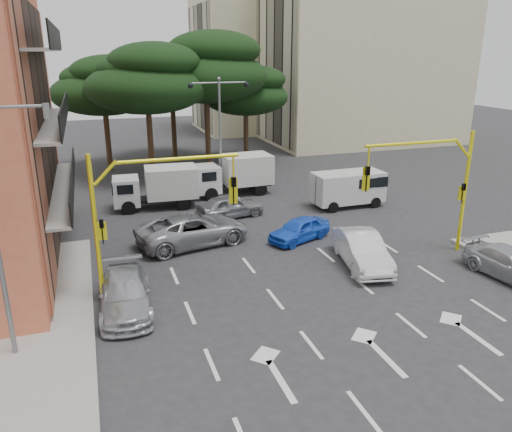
{
  "coord_description": "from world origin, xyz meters",
  "views": [
    {
      "loc": [
        -8.52,
        -16.92,
        9.58
      ],
      "look_at": [
        -0.86,
        5.79,
        1.6
      ],
      "focal_mm": 35.0,
      "sensor_mm": 36.0,
      "label": 1
    }
  ],
  "objects_px": {
    "street_lamp_center": "(220,115)",
    "car_white_hatch": "(362,250)",
    "van_white": "(348,189)",
    "box_truck_b": "(233,175)",
    "car_silver_cross_a": "(193,229)",
    "signal_mast_left": "(142,205)",
    "car_silver_cross_b": "(230,206)",
    "box_truck_a": "(156,188)",
    "car_silver_parked": "(512,265)",
    "signal_mast_right": "(436,178)",
    "car_silver_wagon": "(125,294)",
    "car_blue_compact": "(299,229)",
    "street_lamp_left": "(0,220)"
  },
  "relations": [
    {
      "from": "street_lamp_center",
      "to": "car_white_hatch",
      "type": "height_order",
      "value": "street_lamp_center"
    },
    {
      "from": "van_white",
      "to": "box_truck_b",
      "type": "bearing_deg",
      "value": -130.05
    },
    {
      "from": "car_silver_cross_a",
      "to": "box_truck_b",
      "type": "xyz_separation_m",
      "value": [
        4.6,
        8.5,
        0.55
      ]
    },
    {
      "from": "signal_mast_left",
      "to": "car_silver_cross_b",
      "type": "bearing_deg",
      "value": 55.56
    },
    {
      "from": "street_lamp_center",
      "to": "box_truck_b",
      "type": "relative_size",
      "value": 1.41
    },
    {
      "from": "box_truck_a",
      "to": "car_silver_parked",
      "type": "bearing_deg",
      "value": -135.83
    },
    {
      "from": "van_white",
      "to": "signal_mast_right",
      "type": "bearing_deg",
      "value": -1.5
    },
    {
      "from": "signal_mast_right",
      "to": "car_silver_wagon",
      "type": "height_order",
      "value": "signal_mast_right"
    },
    {
      "from": "car_silver_cross_b",
      "to": "signal_mast_left",
      "type": "bearing_deg",
      "value": 136.16
    },
    {
      "from": "box_truck_a",
      "to": "box_truck_b",
      "type": "distance_m",
      "value": 5.7
    },
    {
      "from": "signal_mast_right",
      "to": "car_silver_wagon",
      "type": "xyz_separation_m",
      "value": [
        -14.59,
        -0.95,
        -3.2
      ]
    },
    {
      "from": "signal_mast_left",
      "to": "car_blue_compact",
      "type": "height_order",
      "value": "signal_mast_left"
    },
    {
      "from": "car_blue_compact",
      "to": "box_truck_b",
      "type": "xyz_separation_m",
      "value": [
        -0.81,
        9.74,
        0.74
      ]
    },
    {
      "from": "street_lamp_center",
      "to": "car_silver_cross_b",
      "type": "xyz_separation_m",
      "value": [
        -0.84,
        -5.32,
        -4.74
      ]
    },
    {
      "from": "signal_mast_right",
      "to": "car_blue_compact",
      "type": "height_order",
      "value": "signal_mast_right"
    },
    {
      "from": "car_white_hatch",
      "to": "car_silver_cross_a",
      "type": "distance_m",
      "value": 8.59
    },
    {
      "from": "car_silver_cross_a",
      "to": "van_white",
      "type": "distance_m",
      "value": 11.32
    },
    {
      "from": "car_silver_cross_a",
      "to": "box_truck_a",
      "type": "xyz_separation_m",
      "value": [
        -0.9,
        7.0,
        0.49
      ]
    },
    {
      "from": "car_silver_wagon",
      "to": "box_truck_b",
      "type": "xyz_separation_m",
      "value": [
        8.51,
        14.46,
        0.68
      ]
    },
    {
      "from": "street_lamp_left",
      "to": "car_silver_wagon",
      "type": "xyz_separation_m",
      "value": [
        3.51,
        2.04,
        -4.04
      ]
    },
    {
      "from": "street_lamp_center",
      "to": "car_silver_cross_a",
      "type": "bearing_deg",
      "value": -113.24
    },
    {
      "from": "signal_mast_left",
      "to": "street_lamp_left",
      "type": "xyz_separation_m",
      "value": [
        -4.49,
        -2.99,
        0.84
      ]
    },
    {
      "from": "car_blue_compact",
      "to": "car_silver_cross_b",
      "type": "xyz_separation_m",
      "value": [
        -2.39,
        4.92,
        0.07
      ]
    },
    {
      "from": "signal_mast_right",
      "to": "street_lamp_left",
      "type": "bearing_deg",
      "value": -170.61
    },
    {
      "from": "street_lamp_center",
      "to": "car_silver_wagon",
      "type": "relative_size",
      "value": 1.65
    },
    {
      "from": "car_silver_cross_a",
      "to": "box_truck_a",
      "type": "distance_m",
      "value": 7.07
    },
    {
      "from": "car_blue_compact",
      "to": "car_silver_cross_a",
      "type": "bearing_deg",
      "value": -125.62
    },
    {
      "from": "car_silver_cross_a",
      "to": "box_truck_b",
      "type": "bearing_deg",
      "value": -40.17
    },
    {
      "from": "van_white",
      "to": "car_silver_cross_b",
      "type": "bearing_deg",
      "value": -92.54
    },
    {
      "from": "car_silver_cross_b",
      "to": "van_white",
      "type": "bearing_deg",
      "value": -101.18
    },
    {
      "from": "car_silver_cross_b",
      "to": "van_white",
      "type": "distance_m",
      "value": 7.77
    },
    {
      "from": "street_lamp_center",
      "to": "car_silver_wagon",
      "type": "distance_m",
      "value": 17.51
    },
    {
      "from": "street_lamp_left",
      "to": "car_blue_compact",
      "type": "height_order",
      "value": "street_lamp_left"
    },
    {
      "from": "car_silver_parked",
      "to": "box_truck_b",
      "type": "xyz_separation_m",
      "value": [
        -7.79,
        17.04,
        0.7
      ]
    },
    {
      "from": "street_lamp_left",
      "to": "car_silver_cross_b",
      "type": "distance_m",
      "value": 16.18
    },
    {
      "from": "street_lamp_center",
      "to": "car_silver_parked",
      "type": "distance_m",
      "value": 20.07
    },
    {
      "from": "box_truck_a",
      "to": "car_white_hatch",
      "type": "bearing_deg",
      "value": -143.81
    },
    {
      "from": "car_silver_cross_a",
      "to": "car_silver_parked",
      "type": "relative_size",
      "value": 1.3
    },
    {
      "from": "street_lamp_left",
      "to": "car_silver_parked",
      "type": "distance_m",
      "value": 20.23
    },
    {
      "from": "signal_mast_right",
      "to": "box_truck_a",
      "type": "distance_m",
      "value": 16.87
    },
    {
      "from": "box_truck_b",
      "to": "box_truck_a",
      "type": "bearing_deg",
      "value": 103.29
    },
    {
      "from": "street_lamp_left",
      "to": "van_white",
      "type": "relative_size",
      "value": 1.76
    },
    {
      "from": "signal_mast_left",
      "to": "box_truck_b",
      "type": "bearing_deg",
      "value": 60.84
    },
    {
      "from": "car_white_hatch",
      "to": "car_silver_cross_a",
      "type": "xyz_separation_m",
      "value": [
        -6.87,
        5.16,
        0.04
      ]
    },
    {
      "from": "street_lamp_center",
      "to": "car_white_hatch",
      "type": "xyz_separation_m",
      "value": [
        3.0,
        -14.16,
        -4.65
      ]
    },
    {
      "from": "box_truck_b",
      "to": "signal_mast_right",
      "type": "bearing_deg",
      "value": -157.79
    },
    {
      "from": "car_white_hatch",
      "to": "van_white",
      "type": "height_order",
      "value": "van_white"
    },
    {
      "from": "signal_mast_left",
      "to": "box_truck_a",
      "type": "bearing_deg",
      "value": 80.35
    },
    {
      "from": "car_blue_compact",
      "to": "box_truck_b",
      "type": "distance_m",
      "value": 9.8
    },
    {
      "from": "box_truck_a",
      "to": "car_blue_compact",
      "type": "bearing_deg",
      "value": -138.93
    }
  ]
}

